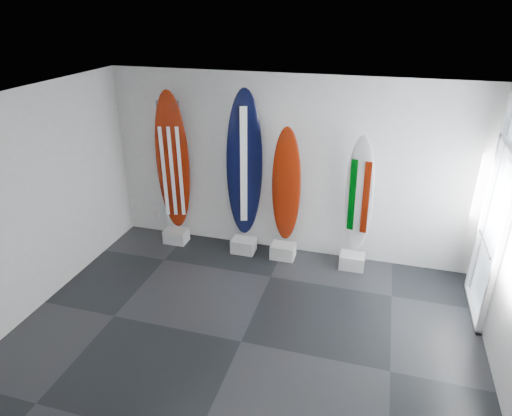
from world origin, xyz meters
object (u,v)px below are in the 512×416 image
(surfboard_navy, at_px, (245,167))
(surfboard_italy, at_px, (359,196))
(surfboard_usa, at_px, (173,163))
(surfboard_swiss, at_px, (286,187))

(surfboard_navy, relative_size, surfboard_italy, 1.30)
(surfboard_navy, bearing_deg, surfboard_usa, 158.84)
(surfboard_usa, distance_m, surfboard_italy, 3.14)
(surfboard_swiss, distance_m, surfboard_italy, 1.15)
(surfboard_usa, distance_m, surfboard_navy, 1.28)
(surfboard_usa, bearing_deg, surfboard_navy, -15.33)
(surfboard_usa, height_order, surfboard_swiss, surfboard_usa)
(surfboard_italy, bearing_deg, surfboard_swiss, -165.77)
(surfboard_usa, xyz_separation_m, surfboard_italy, (3.13, 0.00, -0.24))
(surfboard_navy, height_order, surfboard_swiss, surfboard_navy)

